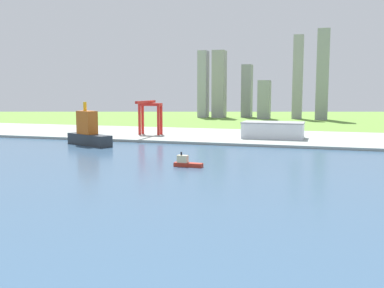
% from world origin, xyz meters
% --- Properties ---
extents(ground_plane, '(2400.00, 2400.00, 0.00)m').
position_xyz_m(ground_plane, '(0.00, 300.00, 0.00)').
color(ground_plane, olive).
extents(water_bay, '(840.00, 360.00, 0.15)m').
position_xyz_m(water_bay, '(0.00, 240.00, 0.07)').
color(water_bay, '#385675').
rests_on(water_bay, ground).
extents(industrial_pier, '(840.00, 140.00, 2.50)m').
position_xyz_m(industrial_pier, '(0.00, 490.00, 1.25)').
color(industrial_pier, '#96A099').
rests_on(industrial_pier, ground).
extents(container_barge, '(50.74, 32.81, 37.72)m').
position_xyz_m(container_barge, '(-135.37, 389.24, 10.95)').
color(container_barge, '#2D3338').
rests_on(container_barge, water_bay).
extents(tugboat_small, '(18.55, 5.48, 9.16)m').
position_xyz_m(tugboat_small, '(-19.52, 309.22, 2.73)').
color(tugboat_small, '#B22D1E').
rests_on(tugboat_small, water_bay).
extents(port_crane_red, '(23.18, 46.52, 35.20)m').
position_xyz_m(port_crane_red, '(-110.21, 467.92, 28.10)').
color(port_crane_red, red).
rests_on(port_crane_red, industrial_pier).
extents(warehouse_main, '(57.93, 31.16, 15.52)m').
position_xyz_m(warehouse_main, '(15.28, 473.00, 10.28)').
color(warehouse_main, silver).
rests_on(warehouse_main, industrial_pier).
extents(distant_skyline, '(222.06, 63.81, 146.72)m').
position_xyz_m(distant_skyline, '(-49.96, 814.22, 58.99)').
color(distant_skyline, '#9999A4').
rests_on(distant_skyline, ground).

